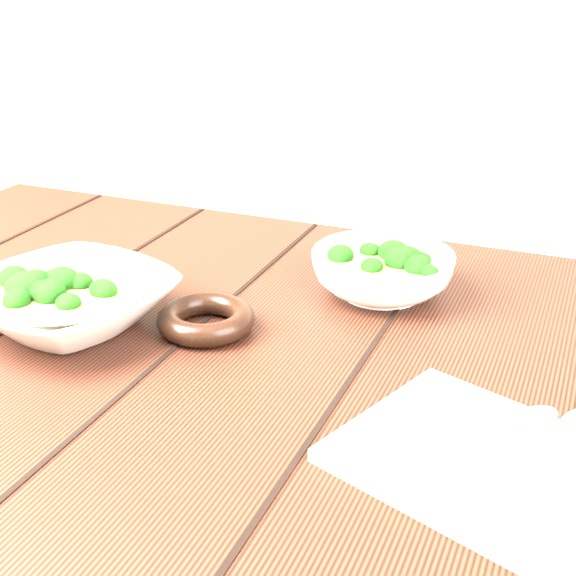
% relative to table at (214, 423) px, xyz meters
% --- Properties ---
extents(table, '(1.20, 0.80, 0.75)m').
position_rel_table_xyz_m(table, '(0.00, 0.00, 0.00)').
color(table, '#37180F').
rests_on(table, ground).
extents(soup_bowl_front, '(0.28, 0.28, 0.07)m').
position_rel_table_xyz_m(soup_bowl_front, '(-0.16, -0.04, 0.15)').
color(soup_bowl_front, silver).
rests_on(soup_bowl_front, table).
extents(soup_bowl_back, '(0.23, 0.23, 0.06)m').
position_rel_table_xyz_m(soup_bowl_back, '(0.15, 0.18, 0.15)').
color(soup_bowl_back, silver).
rests_on(soup_bowl_back, table).
extents(trivet, '(0.15, 0.15, 0.03)m').
position_rel_table_xyz_m(trivet, '(-0.01, 0.01, 0.13)').
color(trivet, black).
rests_on(trivet, table).
extents(napkin, '(0.28, 0.26, 0.01)m').
position_rel_table_xyz_m(napkin, '(0.33, -0.13, 0.13)').
color(napkin, '#ECE6C4').
rests_on(napkin, table).
extents(spoon_left, '(0.12, 0.17, 0.01)m').
position_rel_table_xyz_m(spoon_left, '(0.34, -0.09, 0.14)').
color(spoon_left, '#A19E8E').
rests_on(spoon_left, napkin).
extents(spoon_right, '(0.12, 0.17, 0.01)m').
position_rel_table_xyz_m(spoon_right, '(0.38, -0.08, 0.14)').
color(spoon_right, '#A19E8E').
rests_on(spoon_right, napkin).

